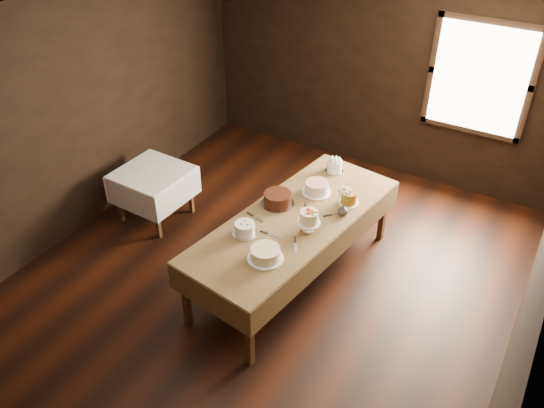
{
  "coord_description": "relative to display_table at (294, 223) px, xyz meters",
  "views": [
    {
      "loc": [
        2.37,
        -3.85,
        4.24
      ],
      "look_at": [
        0.0,
        0.2,
        0.95
      ],
      "focal_mm": 37.0,
      "sensor_mm": 36.0,
      "label": 1
    }
  ],
  "objects": [
    {
      "name": "cake_server_c",
      "position": [
        -0.01,
        0.27,
        0.06
      ],
      "size": [
        0.13,
        0.23,
        0.01
      ],
      "primitive_type": "cube",
      "rotation": [
        0.0,
        0.0,
        2.02
      ],
      "color": "silver",
      "rests_on": "display_table"
    },
    {
      "name": "cake_server_a",
      "position": [
        -0.03,
        -0.36,
        0.06
      ],
      "size": [
        0.24,
        0.04,
        0.01
      ],
      "primitive_type": "cube",
      "rotation": [
        0.0,
        0.0,
        0.05
      ],
      "color": "silver",
      "rests_on": "display_table"
    },
    {
      "name": "wall_right",
      "position": [
        2.28,
        -0.28,
        0.66
      ],
      "size": [
        0.02,
        6.0,
        2.8
      ],
      "primitive_type": "cube",
      "color": "black",
      "rests_on": "ground"
    },
    {
      "name": "cake_server_e",
      "position": [
        -0.32,
        -0.21,
        0.06
      ],
      "size": [
        0.24,
        0.09,
        0.01
      ],
      "primitive_type": "cube",
      "rotation": [
        0.0,
        0.0,
        -0.27
      ],
      "color": "silver",
      "rests_on": "display_table"
    },
    {
      "name": "window",
      "position": [
        1.08,
        2.66,
        0.86
      ],
      "size": [
        1.1,
        0.05,
        1.3
      ],
      "primitive_type": "cube",
      "color": "#FFEABF",
      "rests_on": "wall_back"
    },
    {
      "name": "ceiling",
      "position": [
        -0.22,
        -0.28,
        2.06
      ],
      "size": [
        5.0,
        6.0,
        0.01
      ],
      "primitive_type": "cube",
      "color": "beige",
      "rests_on": "wall_back"
    },
    {
      "name": "cake_flowers",
      "position": [
        0.22,
        -0.11,
        0.17
      ],
      "size": [
        0.25,
        0.25,
        0.25
      ],
      "color": "white",
      "rests_on": "display_table"
    },
    {
      "name": "display_table",
      "position": [
        0.0,
        0.0,
        0.0
      ],
      "size": [
        1.38,
        2.71,
        0.8
      ],
      "rotation": [
        0.0,
        0.0,
        -0.15
      ],
      "color": "#3F2612",
      "rests_on": "ground"
    },
    {
      "name": "cake_server_d",
      "position": [
        0.36,
        0.3,
        0.06
      ],
      "size": [
        0.18,
        0.19,
        0.01
      ],
      "primitive_type": "cube",
      "rotation": [
        0.0,
        0.0,
        0.82
      ],
      "color": "silver",
      "rests_on": "display_table"
    },
    {
      "name": "wall_back",
      "position": [
        -0.22,
        2.72,
        0.66
      ],
      "size": [
        5.0,
        0.02,
        2.8
      ],
      "primitive_type": "cube",
      "color": "black",
      "rests_on": "ground"
    },
    {
      "name": "floor",
      "position": [
        -0.22,
        -0.28,
        -0.74
      ],
      "size": [
        5.0,
        6.0,
        0.01
      ],
      "primitive_type": "cube",
      "color": "black",
      "rests_on": "ground"
    },
    {
      "name": "cake_swirl",
      "position": [
        -0.3,
        -0.48,
        0.12
      ],
      "size": [
        0.27,
        0.27,
        0.13
      ],
      "color": "silver",
      "rests_on": "display_table"
    },
    {
      "name": "cake_chocolate",
      "position": [
        -0.28,
        0.13,
        0.13
      ],
      "size": [
        0.41,
        0.41,
        0.14
      ],
      "color": "silver",
      "rests_on": "display_table"
    },
    {
      "name": "cake_meringue",
      "position": [
        -0.04,
        1.05,
        0.12
      ],
      "size": [
        0.24,
        0.24,
        0.14
      ],
      "color": "silver",
      "rests_on": "display_table"
    },
    {
      "name": "side_table",
      "position": [
        -2.03,
        0.12,
        -0.15
      ],
      "size": [
        0.83,
        0.83,
        0.67
      ],
      "rotation": [
        0.0,
        0.0,
        -0.04
      ],
      "color": "#3F2612",
      "rests_on": "ground"
    },
    {
      "name": "cake_lattice",
      "position": [
        -0.02,
        0.54,
        0.12
      ],
      "size": [
        0.37,
        0.37,
        0.12
      ],
      "color": "white",
      "rests_on": "display_table"
    },
    {
      "name": "flower_bouquet",
      "position": [
        0.4,
        0.31,
        0.3
      ],
      "size": [
        0.14,
        0.14,
        0.2
      ],
      "primitive_type": null,
      "color": "white",
      "rests_on": "flower_vase"
    },
    {
      "name": "flower_vase",
      "position": [
        0.4,
        0.31,
        0.12
      ],
      "size": [
        0.16,
        0.16,
        0.12
      ],
      "primitive_type": "imported",
      "rotation": [
        0.0,
        0.0,
        5.53
      ],
      "color": "#2D2823",
      "rests_on": "display_table"
    },
    {
      "name": "wall_left",
      "position": [
        -2.72,
        -0.28,
        0.66
      ],
      "size": [
        0.02,
        6.0,
        2.8
      ],
      "primitive_type": "cube",
      "color": "black",
      "rests_on": "ground"
    },
    {
      "name": "cake_caramel",
      "position": [
        0.37,
        0.53,
        0.13
      ],
      "size": [
        0.22,
        0.22,
        0.14
      ],
      "color": "white",
      "rests_on": "display_table"
    },
    {
      "name": "cake_cream",
      "position": [
        0.07,
        -0.7,
        0.12
      ],
      "size": [
        0.37,
        0.37,
        0.12
      ],
      "color": "white",
      "rests_on": "display_table"
    },
    {
      "name": "cake_server_b",
      "position": [
        0.24,
        -0.41,
        0.06
      ],
      "size": [
        0.14,
        0.22,
        0.01
      ],
      "primitive_type": "cube",
      "rotation": [
        0.0,
        0.0,
        -1.04
      ],
      "color": "silver",
      "rests_on": "display_table"
    }
  ]
}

